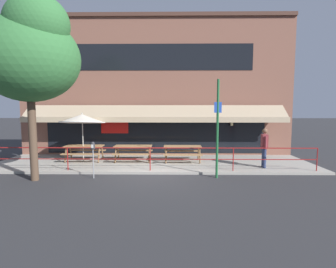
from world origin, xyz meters
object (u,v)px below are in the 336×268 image
at_px(street_sign_pole, 217,128).
at_px(picnic_table_centre, 133,149).
at_px(patio_umbrella_left, 82,119).
at_px(street_tree_curbside, 30,53).
at_px(parking_meter_near, 93,149).
at_px(picnic_table_right, 183,149).
at_px(pedestrian_walking, 264,146).
at_px(picnic_table_left, 84,149).

bearing_deg(street_sign_pole, picnic_table_centre, 143.99).
bearing_deg(patio_umbrella_left, street_sign_pole, -22.61).
bearing_deg(street_tree_curbside, parking_meter_near, 10.34).
bearing_deg(picnic_table_right, pedestrian_walking, -18.39).
distance_m(patio_umbrella_left, parking_meter_near, 3.13).
bearing_deg(pedestrian_walking, picnic_table_right, 161.61).
relative_size(picnic_table_left, parking_meter_near, 1.27).
xyz_separation_m(picnic_table_left, picnic_table_centre, (2.41, -0.03, 0.00)).
xyz_separation_m(patio_umbrella_left, street_sign_pole, (6.03, -2.51, -0.24)).
relative_size(patio_umbrella_left, parking_meter_near, 1.68).
distance_m(picnic_table_centre, parking_meter_near, 3.03).
bearing_deg(street_tree_curbside, patio_umbrella_left, 76.41).
xyz_separation_m(picnic_table_left, street_sign_pole, (6.03, -2.66, 1.24)).
height_order(picnic_table_left, picnic_table_centre, same).
distance_m(picnic_table_right, patio_umbrella_left, 5.03).
xyz_separation_m(parking_meter_near, street_tree_curbside, (-2.02, -0.37, 3.49)).
distance_m(picnic_table_right, street_tree_curbside, 7.46).
bearing_deg(picnic_table_right, street_tree_curbside, -151.08).
xyz_separation_m(patio_umbrella_left, street_tree_curbside, (-0.73, -3.03, 2.46)).
relative_size(picnic_table_left, pedestrian_walking, 1.05).
bearing_deg(pedestrian_walking, street_sign_pole, -149.00).
distance_m(picnic_table_left, street_sign_pole, 6.71).
bearing_deg(pedestrian_walking, patio_umbrella_left, 172.25).
relative_size(picnic_table_right, street_tree_curbside, 0.28).
bearing_deg(pedestrian_walking, parking_meter_near, -167.76).
distance_m(picnic_table_left, picnic_table_right, 4.81).
relative_size(picnic_table_left, street_tree_curbside, 0.28).
height_order(patio_umbrella_left, street_sign_pole, street_sign_pole).
height_order(picnic_table_left, pedestrian_walking, pedestrian_walking).
height_order(picnic_table_centre, picnic_table_right, same).
height_order(patio_umbrella_left, pedestrian_walking, patio_umbrella_left).
xyz_separation_m(picnic_table_centre, parking_meter_near, (-1.12, -2.78, 0.44)).
bearing_deg(street_sign_pole, parking_meter_near, -178.20).
height_order(picnic_table_left, parking_meter_near, parking_meter_near).
relative_size(pedestrian_walking, street_tree_curbside, 0.26).
relative_size(picnic_table_centre, patio_umbrella_left, 0.75).
relative_size(picnic_table_centre, pedestrian_walking, 1.05).
bearing_deg(picnic_table_left, picnic_table_centre, -0.69).
xyz_separation_m(picnic_table_right, street_tree_curbside, (-5.55, -3.06, 3.93)).
distance_m(parking_meter_near, street_tree_curbside, 4.05).
relative_size(picnic_table_right, patio_umbrella_left, 0.75).
xyz_separation_m(pedestrian_walking, street_tree_curbside, (-9.06, -1.90, 3.58)).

